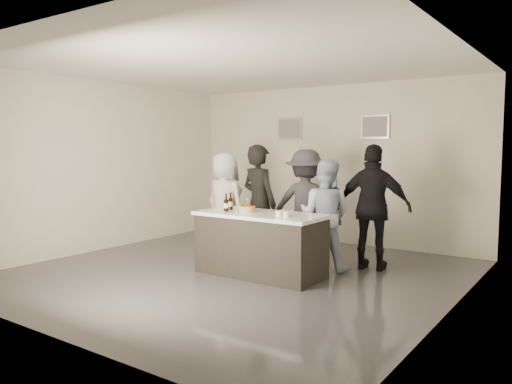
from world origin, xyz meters
TOP-DOWN VIEW (x-y plane):
  - floor at (0.00, 0.00)m, footprint 6.00×6.00m
  - ceiling at (0.00, 0.00)m, footprint 6.00×6.00m
  - wall_back at (0.00, 3.00)m, footprint 6.00×0.04m
  - wall_front at (0.00, -3.00)m, footprint 6.00×0.04m
  - wall_left at (-3.00, 0.00)m, footprint 0.04×6.00m
  - wall_right at (3.00, 0.00)m, footprint 0.04×6.00m
  - picture_left at (-0.90, 2.97)m, footprint 0.54×0.04m
  - picture_right at (0.90, 2.97)m, footprint 0.54×0.04m
  - bar_counter at (0.36, 0.09)m, footprint 1.86×0.86m
  - cake at (0.15, 0.06)m, footprint 0.24×0.24m
  - beer_bottle_a at (-0.22, 0.15)m, footprint 0.07×0.07m
  - beer_bottle_b at (-0.15, -0.05)m, footprint 0.07×0.07m
  - tumbler_cluster at (0.84, -0.02)m, footprint 0.19×0.19m
  - candles at (0.06, -0.26)m, footprint 0.24×0.08m
  - person_main_black at (-0.15, 0.80)m, footprint 0.76×0.58m
  - person_main_blue at (0.95, 0.94)m, footprint 0.88×0.73m
  - person_guest_left at (-0.99, 0.98)m, footprint 0.94×0.70m
  - person_guest_right at (1.55, 1.33)m, footprint 1.16×0.63m
  - person_guest_back at (0.37, 1.40)m, footprint 1.32×1.05m

SIDE VIEW (x-z plane):
  - floor at x=0.00m, z-range 0.00..0.00m
  - bar_counter at x=0.36m, z-range 0.00..0.90m
  - person_main_blue at x=0.95m, z-range 0.00..1.65m
  - person_guest_left at x=-0.99m, z-range 0.00..1.74m
  - person_guest_back at x=0.37m, z-range 0.00..1.80m
  - candles at x=0.06m, z-range 0.90..0.91m
  - person_main_black at x=-0.15m, z-range 0.00..1.87m
  - cake at x=0.15m, z-range 0.90..0.98m
  - tumbler_cluster at x=0.84m, z-range 0.90..0.98m
  - person_guest_right at x=1.55m, z-range 0.00..1.88m
  - beer_bottle_a at x=-0.22m, z-range 0.90..1.16m
  - beer_bottle_b at x=-0.15m, z-range 0.90..1.16m
  - wall_back at x=0.00m, z-range 0.00..3.00m
  - wall_front at x=0.00m, z-range 0.00..3.00m
  - wall_left at x=-3.00m, z-range 0.00..3.00m
  - wall_right at x=3.00m, z-range 0.00..3.00m
  - picture_left at x=-0.90m, z-range 1.98..2.42m
  - picture_right at x=0.90m, z-range 1.98..2.42m
  - ceiling at x=0.00m, z-range 3.00..3.00m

